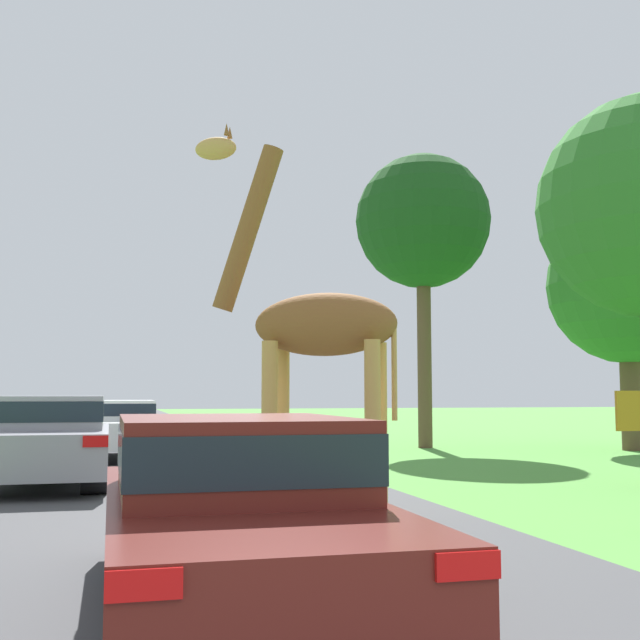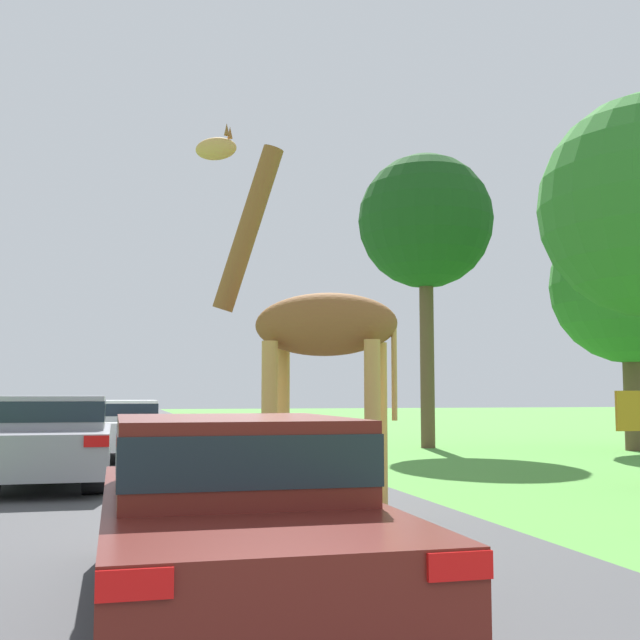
# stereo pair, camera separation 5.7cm
# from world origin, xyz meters

# --- Properties ---
(road) EXTENTS (6.55, 120.00, 0.00)m
(road) POSITION_xyz_m (0.00, 30.00, 0.00)
(road) COLOR #424244
(road) RESTS_ON ground
(giraffe_near_road) EXTENTS (2.57, 1.61, 5.02)m
(giraffe_near_road) POSITION_xyz_m (1.34, 8.85, 2.24)
(giraffe_near_road) COLOR tan
(giraffe_near_road) RESTS_ON ground
(car_lead_maroon) EXTENTS (1.72, 4.59, 1.34)m
(car_lead_maroon) POSITION_xyz_m (-0.26, 4.85, 0.73)
(car_lead_maroon) COLOR #561914
(car_lead_maroon) RESTS_ON ground
(car_queue_right) EXTENTS (1.86, 4.36, 1.36)m
(car_queue_right) POSITION_xyz_m (-0.94, 18.61, 0.74)
(car_queue_right) COLOR silver
(car_queue_right) RESTS_ON ground
(car_queue_left) EXTENTS (1.95, 4.20, 1.47)m
(car_queue_left) POSITION_xyz_m (-2.09, 13.16, 0.78)
(car_queue_left) COLOR gray
(car_queue_left) RESTS_ON ground
(tree_left_edge) EXTENTS (4.29, 4.29, 6.61)m
(tree_left_edge) POSITION_xyz_m (12.45, 17.99, 4.42)
(tree_left_edge) COLOR brown
(tree_left_edge) RESTS_ON ground
(tree_right_cluster) EXTENTS (3.86, 3.86, 8.38)m
(tree_right_cluster) POSITION_xyz_m (7.49, 20.38, 6.40)
(tree_right_cluster) COLOR brown
(tree_right_cluster) RESTS_ON ground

